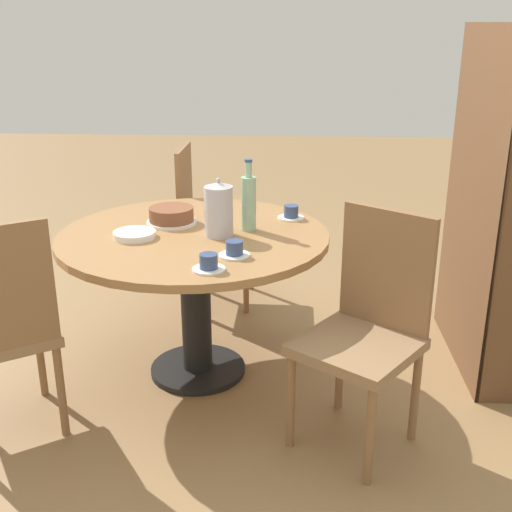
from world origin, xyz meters
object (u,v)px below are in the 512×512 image
chair_c (0,326)px  cup_c (234,250)px  chair_a (367,327)px  bookshelf (494,210)px  coffee_pot (219,210)px  cup_b (209,264)px  water_bottle (249,202)px  chair_b (207,222)px  cup_a (291,213)px  cake_main (171,216)px

chair_c → cup_c: bearing=161.7°
chair_a → bookshelf: bookshelf is taller
coffee_pot → cup_b: (0.43, 0.01, -0.10)m
water_bottle → coffee_pot: bearing=-53.8°
bookshelf → chair_c: bearing=110.2°
chair_b → cup_a: chair_b is taller
cake_main → cup_c: 0.56m
cake_main → cup_b: 0.66m
chair_b → cup_c: bearing=-166.3°
chair_c → water_bottle: size_ratio=2.87×
chair_a → bookshelf: (-0.70, 0.66, 0.28)m
bookshelf → cup_b: size_ratio=12.44×
chair_a → chair_b: 1.58m
chair_b → chair_c: 1.57m
bookshelf → cake_main: (0.08, -1.54, -0.03)m
chair_b → cake_main: 0.79m
chair_b → coffee_pot: size_ratio=3.57×
cup_c → chair_c: bearing=-74.5°
chair_b → bookshelf: size_ratio=0.58×
cup_c → bookshelf: bearing=113.6°
coffee_pot → water_bottle: bearing=126.2°
cup_a → cup_b: 0.78m
cup_c → cup_a: bearing=157.2°
chair_a → chair_b: same height
chair_b → bookshelf: (0.66, 1.47, 0.28)m
cake_main → cup_a: cake_main is taller
chair_a → cake_main: 1.10m
chair_a → chair_b: size_ratio=1.00×
chair_c → bookshelf: size_ratio=0.58×
cake_main → chair_a: bearing=54.7°
coffee_pot → cake_main: 0.32m
cup_b → chair_c: bearing=-83.8°
water_bottle → cup_b: water_bottle is taller
cup_c → coffee_pot: bearing=-160.9°
cup_c → cake_main: bearing=-142.4°
coffee_pot → water_bottle: (-0.09, 0.13, 0.01)m
chair_b → cup_a: (0.63, 0.50, 0.25)m
chair_c → coffee_pot: (-0.52, 0.82, 0.34)m
chair_c → bookshelf: 2.26m
chair_c → cup_b: bearing=152.3°
bookshelf → cup_b: bookshelf is taller
chair_c → bookshelf: (-0.78, 2.11, 0.28)m
cup_b → cup_c: size_ratio=1.00×
cup_c → chair_b: bearing=-167.2°
chair_b → cup_a: bearing=-140.7°
chair_a → cup_c: (-0.18, -0.53, 0.25)m
cup_b → cup_c: 0.18m
cup_b → cup_a: bearing=156.0°
chair_b → bookshelf: bearing=-113.2°
chair_c → cup_b: 0.86m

